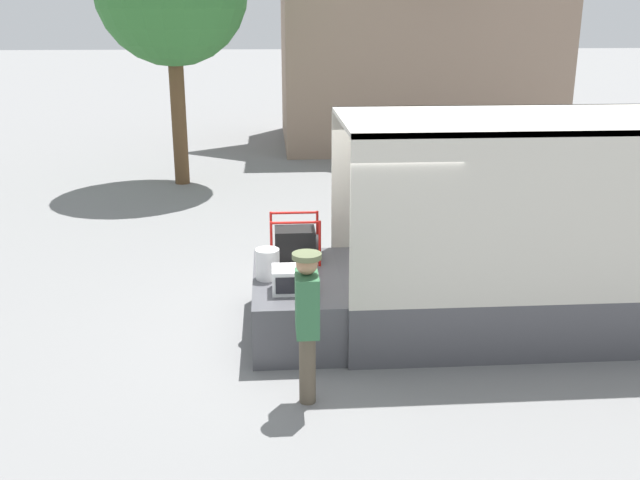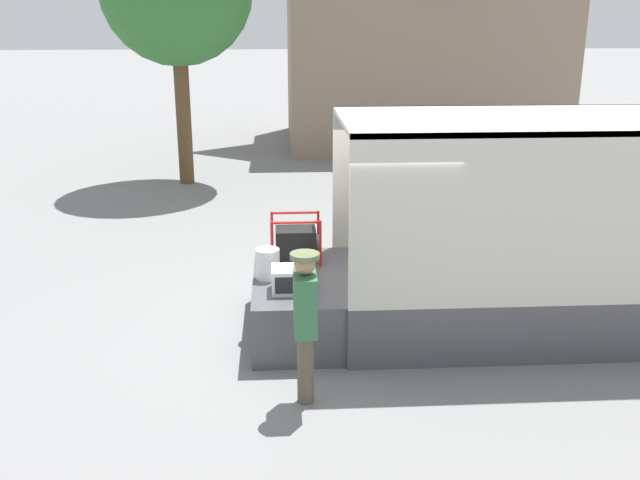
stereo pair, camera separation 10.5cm
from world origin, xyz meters
The scene contains 7 objects.
ground_plane centered at (0.00, 0.00, 0.00)m, with size 160.00×160.00×0.00m, color gray.
tailgate_deck centered at (-0.57, 0.00, 0.38)m, with size 1.13×2.29×0.77m, color #4C4C51.
microwave centered at (-0.63, -0.54, 0.92)m, with size 0.50×0.41×0.30m.
portable_generator centered at (-0.53, 0.61, 1.01)m, with size 0.69×0.53×0.64m.
orange_bucket centered at (-0.94, -0.07, 0.97)m, with size 0.31×0.31×0.40m.
worker_person centered at (-0.52, -1.87, 1.05)m, with size 0.31×0.44×1.71m.
house_backdrop centered at (3.81, 14.70, 3.95)m, with size 8.78×6.35×7.75m.
Camera 2 is at (-0.78, -8.76, 4.04)m, focal length 40.00 mm.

